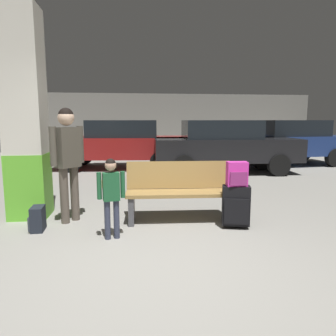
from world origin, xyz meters
name	(u,v)px	position (x,y,z in m)	size (l,w,h in m)	color
ground_plane	(143,190)	(0.00, 4.00, -0.05)	(18.00, 18.00, 0.10)	gray
garage_back_wall	(135,122)	(0.00, 12.86, 1.40)	(18.00, 0.12, 2.80)	slate
structural_pillar	(25,116)	(-1.87, 2.07, 1.58)	(0.57, 0.57, 3.18)	#66C633
bench	(180,192)	(0.44, 1.57, 0.44)	(1.63, 0.62, 0.89)	#9E7A42
suitcase	(236,206)	(1.17, 1.13, 0.32)	(0.42, 0.30, 0.60)	black
backpack_bright	(237,174)	(1.17, 1.13, 0.77)	(0.29, 0.21, 0.34)	#D833A5
child	(111,190)	(-0.54, 0.92, 0.64)	(0.35, 0.20, 1.04)	#33384C
adult	(68,153)	(-1.20, 1.72, 1.04)	(0.42, 0.46, 1.69)	brown
backpack_dark_floor	(37,219)	(-1.58, 1.35, 0.17)	(0.20, 0.29, 0.34)	#1E232D
parked_car_side	(286,141)	(5.00, 7.15, 0.81)	(4.26, 2.15, 1.51)	navy
parked_car_far	(120,143)	(-0.59, 7.08, 0.81)	(4.24, 2.09, 1.51)	maroon
parked_car_near	(224,145)	(2.45, 5.94, 0.81)	(4.19, 1.97, 1.51)	black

